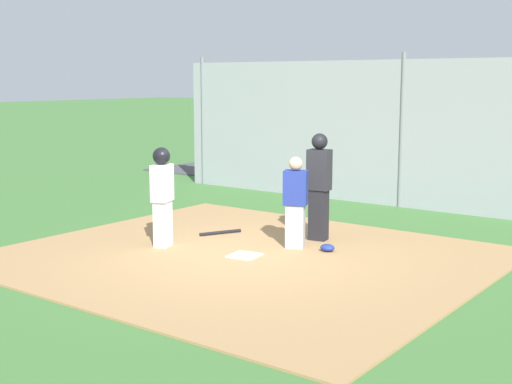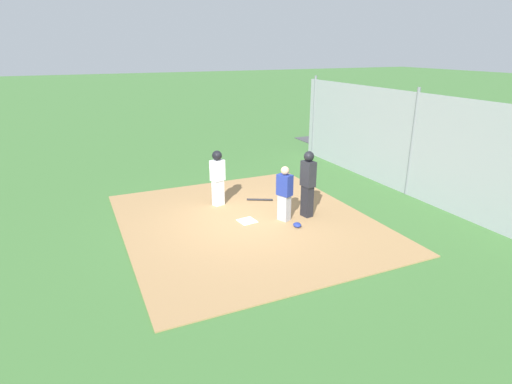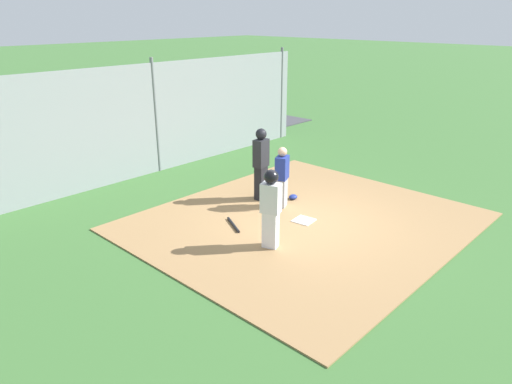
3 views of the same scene
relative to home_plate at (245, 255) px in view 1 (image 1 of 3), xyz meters
The scene contains 11 objects.
ground_plane 0.04m from the home_plate, ahead, with size 140.00×140.00×0.00m, color #3D6B33.
dirt_infield 0.03m from the home_plate, ahead, with size 7.20×6.40×0.03m, color #9E774C.
home_plate is the anchor object (origin of this frame).
catcher 1.26m from the home_plate, 108.57° to the right, with size 0.45×0.39×1.51m.
umpire 1.95m from the home_plate, 101.38° to the right, with size 0.42×0.32×1.84m.
runner 1.78m from the home_plate, 10.99° to the left, with size 0.37×0.45×1.65m.
baseball_bat 1.64m from the home_plate, 36.85° to the right, with size 0.06×0.06×0.79m, color black.
catcher_mask 1.37m from the home_plate, 130.43° to the right, with size 0.24×0.20×0.12m, color navy.
backstop_fence 5.78m from the home_plate, 90.00° to the right, with size 12.00×0.10×3.35m.
parking_lot 9.13m from the home_plate, 90.00° to the right, with size 18.00×5.20×0.04m, color #424247.
parked_car_green 8.74m from the home_plate, 86.89° to the right, with size 4.25×1.99×1.28m.
Camera 1 is at (-6.55, 8.44, 2.78)m, focal length 49.03 mm.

